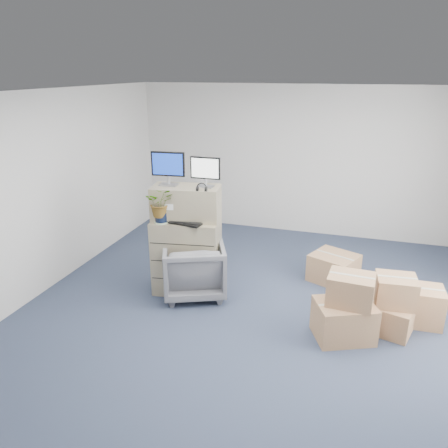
% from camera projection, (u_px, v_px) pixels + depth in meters
% --- Properties ---
extents(ground, '(7.00, 7.00, 0.00)m').
position_uv_depth(ground, '(246.00, 321.00, 5.59)').
color(ground, '#243042').
rests_on(ground, ground).
extents(wall_back, '(6.00, 0.02, 2.80)m').
position_uv_depth(wall_back, '(293.00, 161.00, 8.28)').
color(wall_back, beige).
rests_on(wall_back, ground).
extents(filing_cabinet_lower, '(1.00, 0.70, 1.08)m').
position_uv_depth(filing_cabinet_lower, '(187.00, 255.00, 6.23)').
color(filing_cabinet_lower, gray).
rests_on(filing_cabinet_lower, ground).
extents(filing_cabinet_upper, '(0.98, 0.60, 0.46)m').
position_uv_depth(filing_cabinet_upper, '(186.00, 203.00, 6.02)').
color(filing_cabinet_upper, gray).
rests_on(filing_cabinet_upper, filing_cabinet_lower).
extents(monitor_left, '(0.47, 0.20, 0.46)m').
position_uv_depth(monitor_left, '(168.00, 167.00, 5.92)').
color(monitor_left, '#99999E').
rests_on(monitor_left, filing_cabinet_upper).
extents(monitor_right, '(0.42, 0.16, 0.41)m').
position_uv_depth(monitor_right, '(205.00, 170.00, 5.84)').
color(monitor_right, '#99999E').
rests_on(monitor_right, filing_cabinet_upper).
extents(headphones, '(0.14, 0.04, 0.14)m').
position_uv_depth(headphones, '(202.00, 188.00, 5.72)').
color(headphones, black).
rests_on(headphones, filing_cabinet_upper).
extents(keyboard, '(0.52, 0.29, 0.03)m').
position_uv_depth(keyboard, '(185.00, 223.00, 5.90)').
color(keyboard, black).
rests_on(keyboard, filing_cabinet_lower).
extents(mouse, '(0.11, 0.08, 0.04)m').
position_uv_depth(mouse, '(205.00, 222.00, 5.89)').
color(mouse, silver).
rests_on(mouse, filing_cabinet_lower).
extents(water_bottle, '(0.08, 0.08, 0.27)m').
position_uv_depth(water_bottle, '(190.00, 209.00, 6.05)').
color(water_bottle, gray).
rests_on(water_bottle, filing_cabinet_lower).
extents(phone_dock, '(0.07, 0.07, 0.15)m').
position_uv_depth(phone_dock, '(186.00, 216.00, 6.04)').
color(phone_dock, silver).
rests_on(phone_dock, filing_cabinet_lower).
extents(external_drive, '(0.22, 0.19, 0.06)m').
position_uv_depth(external_drive, '(212.00, 217.00, 6.08)').
color(external_drive, black).
rests_on(external_drive, filing_cabinet_lower).
extents(tissue_box, '(0.23, 0.15, 0.08)m').
position_uv_depth(tissue_box, '(207.00, 213.00, 6.03)').
color(tissue_box, '#4199DF').
rests_on(tissue_box, external_drive).
extents(potted_plant, '(0.47, 0.50, 0.40)m').
position_uv_depth(potted_plant, '(161.00, 206.00, 5.86)').
color(potted_plant, '#9AB390').
rests_on(potted_plant, filing_cabinet_lower).
extents(office_chair, '(1.08, 1.05, 0.86)m').
position_uv_depth(office_chair, '(194.00, 266.00, 6.14)').
color(office_chair, '#5E5E63').
rests_on(office_chair, ground).
extents(cardboard_boxes, '(1.79, 2.26, 0.82)m').
position_uv_depth(cardboard_boxes, '(366.00, 297.00, 5.58)').
color(cardboard_boxes, '#A1794D').
rests_on(cardboard_boxes, ground).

